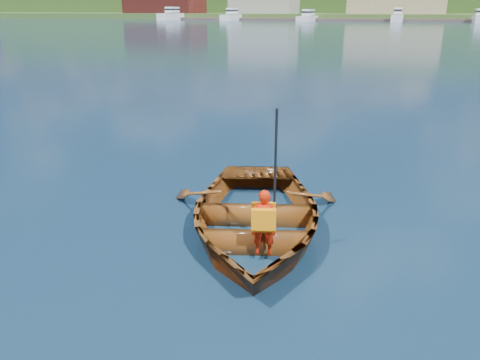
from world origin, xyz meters
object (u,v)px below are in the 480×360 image
marina_yachts (355,17)px  rowboat (254,215)px  dock (394,20)px  child_paddler (264,221)px

marina_yachts → rowboat: bearing=-83.8°
marina_yachts → dock: bearing=22.8°
rowboat → marina_yachts: marina_yachts is taller
rowboat → dock: size_ratio=0.03×
child_paddler → dock: child_paddler is taller
dock → marina_yachts: marina_yachts is taller
child_paddler → marina_yachts: 144.01m
rowboat → marina_yachts: (-15.41, 142.32, 1.09)m
child_paddler → dock: size_ratio=0.01×
rowboat → marina_yachts: bearing=96.2°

